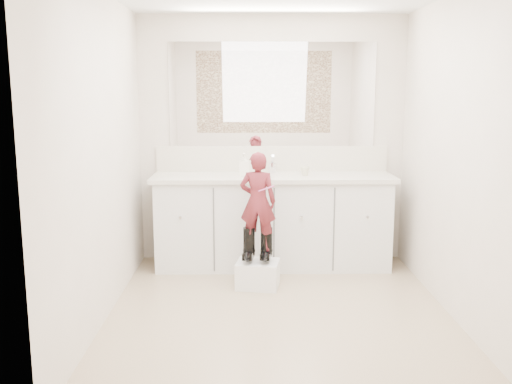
{
  "coord_description": "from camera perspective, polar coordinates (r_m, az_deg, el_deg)",
  "views": [
    {
      "loc": [
        -0.24,
        -4.12,
        1.69
      ],
      "look_at": [
        -0.17,
        0.63,
        0.83
      ],
      "focal_mm": 40.0,
      "sensor_mm": 36.0,
      "label": 1
    }
  ],
  "objects": [
    {
      "name": "soap_bottle",
      "position": [
        5.35,
        -1.21,
        2.76
      ],
      "size": [
        0.1,
        0.1,
        0.21
      ],
      "primitive_type": "imported",
      "rotation": [
        0.0,
        0.0,
        0.02
      ],
      "color": "white",
      "rests_on": "countertop"
    },
    {
      "name": "wall_back",
      "position": [
        5.64,
        1.6,
        5.23
      ],
      "size": [
        2.6,
        0.0,
        2.6
      ],
      "primitive_type": "plane",
      "rotation": [
        1.57,
        0.0,
        0.0
      ],
      "color": "beige",
      "rests_on": "floor"
    },
    {
      "name": "backsplash",
      "position": [
        5.65,
        1.6,
        3.34
      ],
      "size": [
        2.28,
        0.03,
        0.25
      ],
      "primitive_type": "cube",
      "color": "beige",
      "rests_on": "countertop"
    },
    {
      "name": "floor",
      "position": [
        4.46,
        2.34,
        -12.08
      ],
      "size": [
        3.0,
        3.0,
        0.0
      ],
      "primitive_type": "plane",
      "color": "#987E63",
      "rests_on": "ground"
    },
    {
      "name": "dot_panel",
      "position": [
        2.64,
        4.38,
        9.33
      ],
      "size": [
        2.0,
        0.01,
        1.2
      ],
      "primitive_type": "cube",
      "color": "#472819",
      "rests_on": "wall_front"
    },
    {
      "name": "boot_right",
      "position": [
        4.93,
        1.06,
        -5.25
      ],
      "size": [
        0.14,
        0.21,
        0.3
      ],
      "primitive_type": null,
      "rotation": [
        0.0,
        0.0,
        -0.16
      ],
      "color": "black",
      "rests_on": "step_stool"
    },
    {
      "name": "wall_right",
      "position": [
        4.42,
        19.56,
        3.26
      ],
      "size": [
        0.0,
        3.0,
        3.0
      ],
      "primitive_type": "plane",
      "rotation": [
        1.57,
        0.0,
        -1.57
      ],
      "color": "beige",
      "rests_on": "floor"
    },
    {
      "name": "faucet",
      "position": [
        5.55,
        1.64,
        2.44
      ],
      "size": [
        0.08,
        0.08,
        0.1
      ],
      "primitive_type": "cylinder",
      "color": "silver",
      "rests_on": "countertop"
    },
    {
      "name": "wall_front",
      "position": [
        2.67,
        4.26,
        -0.37
      ],
      "size": [
        2.6,
        0.0,
        2.6
      ],
      "primitive_type": "plane",
      "rotation": [
        -1.57,
        0.0,
        0.0
      ],
      "color": "beige",
      "rests_on": "floor"
    },
    {
      "name": "toddler",
      "position": [
        4.84,
        0.18,
        -0.95
      ],
      "size": [
        0.34,
        0.25,
        0.85
      ],
      "primitive_type": "imported",
      "rotation": [
        0.0,
        0.0,
        2.98
      ],
      "color": "#A1313B",
      "rests_on": "step_stool"
    },
    {
      "name": "step_stool",
      "position": [
        4.99,
        0.18,
        -8.22
      ],
      "size": [
        0.4,
        0.35,
        0.23
      ],
      "primitive_type": "cube",
      "rotation": [
        0.0,
        0.0,
        -0.16
      ],
      "color": "white",
      "rests_on": "floor"
    },
    {
      "name": "countertop",
      "position": [
        5.39,
        1.71,
        1.46
      ],
      "size": [
        2.28,
        0.58,
        0.04
      ],
      "primitive_type": "cube",
      "color": "beige",
      "rests_on": "vanity_cabinet"
    },
    {
      "name": "mirror",
      "position": [
        5.61,
        1.63,
        9.7
      ],
      "size": [
        2.0,
        0.02,
        1.0
      ],
      "primitive_type": "cube",
      "color": "white",
      "rests_on": "wall_back"
    },
    {
      "name": "wall_left",
      "position": [
        4.28,
        -15.23,
        3.28
      ],
      "size": [
        0.0,
        3.0,
        3.0
      ],
      "primitive_type": "plane",
      "rotation": [
        1.57,
        0.0,
        1.57
      ],
      "color": "beige",
      "rests_on": "floor"
    },
    {
      "name": "boot_left",
      "position": [
        4.93,
        -0.7,
        -5.25
      ],
      "size": [
        0.14,
        0.21,
        0.3
      ],
      "primitive_type": null,
      "rotation": [
        0.0,
        0.0,
        -0.16
      ],
      "color": "black",
      "rests_on": "step_stool"
    },
    {
      "name": "toothbrush",
      "position": [
        4.74,
        1.05,
        0.35
      ],
      "size": [
        0.14,
        0.03,
        0.06
      ],
      "primitive_type": "cylinder",
      "rotation": [
        0.0,
        1.22,
        -0.16
      ],
      "color": "#D1519C",
      "rests_on": "toddler"
    },
    {
      "name": "cup",
      "position": [
        5.4,
        4.91,
        2.1
      ],
      "size": [
        0.1,
        0.1,
        0.08
      ],
      "primitive_type": "imported",
      "rotation": [
        0.0,
        0.0,
        0.1
      ],
      "color": "beige",
      "rests_on": "countertop"
    },
    {
      "name": "vanity_cabinet",
      "position": [
        5.49,
        1.68,
        -3.1
      ],
      "size": [
        2.2,
        0.55,
        0.85
      ],
      "primitive_type": "cube",
      "color": "silver",
      "rests_on": "floor"
    }
  ]
}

